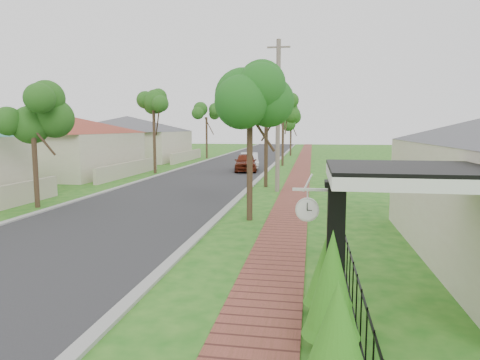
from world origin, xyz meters
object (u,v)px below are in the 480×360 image
Objects in this scene: parked_car_red at (246,162)px; station_clock at (308,208)px; near_tree at (250,98)px; utility_pole at (278,116)px; porch_post at (335,260)px; parked_car_white at (249,161)px.

station_clock is at bearing -87.09° from parked_car_red.
near_tree reaches higher than station_clock.
utility_pole reaches higher than parked_car_red.
utility_pole is (3.30, -10.16, 3.31)m from parked_car_red.
utility_pole is (-2.25, 15.30, 2.90)m from porch_post.
porch_post is 15.73m from utility_pole.
parked_car_white is 5.52× the size of station_clock.
porch_post is at bearing -88.30° from parked_car_white.
utility_pole reaches higher than porch_post.
near_tree is 7.77× the size of station_clock.
parked_car_white is 0.71× the size of near_tree.
utility_pole is (0.43, 7.30, -0.45)m from near_tree.
porch_post is 3.49× the size of station_clock.
utility_pole is (3.30, -12.16, 3.37)m from parked_car_white.
station_clock is (2.19, -7.60, -2.52)m from near_tree.
parked_car_red is 1.04× the size of parked_car_white.
parked_car_red is (-5.55, 25.46, -0.41)m from porch_post.
parked_car_red is at bearing -99.73° from parked_car_white.
parked_car_white is at bearing 100.59° from station_clock.
near_tree reaches higher than parked_car_red.
near_tree reaches higher than parked_car_white.
porch_post is 0.45× the size of near_tree.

